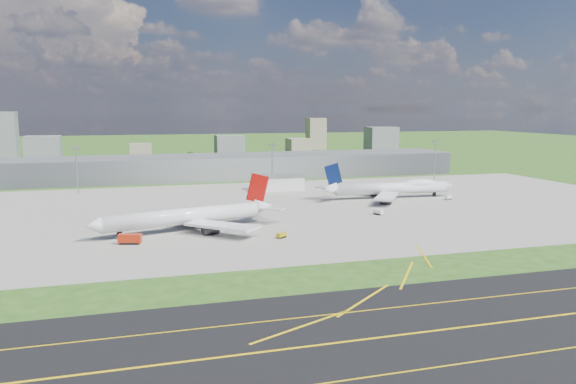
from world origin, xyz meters
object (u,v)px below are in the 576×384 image
object	(u,v)px
airliner_red_twin	(190,216)
tug_yellow	(282,236)
van_white_near	(378,212)
fire_truck	(130,239)
airliner_blue_quad	(392,188)
van_white_far	(448,198)

from	to	relation	value
airliner_red_twin	tug_yellow	xyz separation A→B (m)	(29.93, -22.24, -4.55)
airliner_red_twin	van_white_near	distance (m)	83.54
fire_truck	van_white_near	world-z (taller)	fire_truck
airliner_red_twin	fire_truck	bearing A→B (deg)	20.75
airliner_red_twin	airliner_blue_quad	bearing A→B (deg)	-170.84
airliner_blue_quad	fire_truck	size ratio (longest dim) A/B	8.84
tug_yellow	airliner_red_twin	bearing A→B (deg)	108.76
fire_truck	van_white_near	bearing A→B (deg)	29.58
tug_yellow	van_white_near	distance (m)	61.58
fire_truck	airliner_blue_quad	bearing A→B (deg)	42.58
airliner_blue_quad	van_white_far	bearing A→B (deg)	-22.37
airliner_red_twin	van_white_far	distance (m)	140.64
van_white_near	van_white_far	distance (m)	59.64
van_white_near	van_white_far	world-z (taller)	van_white_near
airliner_blue_quad	tug_yellow	distance (m)	107.59
van_white_near	tug_yellow	bearing A→B (deg)	95.74
fire_truck	tug_yellow	xyz separation A→B (m)	(52.55, -5.79, -0.80)
airliner_red_twin	fire_truck	distance (m)	28.22
airliner_red_twin	van_white_far	world-z (taller)	airliner_red_twin
van_white_near	van_white_far	size ratio (longest dim) A/B	1.07
airliner_red_twin	fire_truck	xyz separation A→B (m)	(-22.62, -16.45, -3.75)
airliner_red_twin	airliner_blue_quad	world-z (taller)	airliner_red_twin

